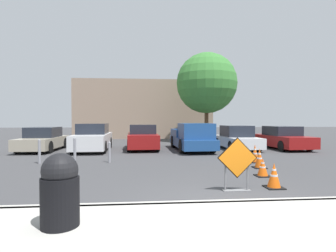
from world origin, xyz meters
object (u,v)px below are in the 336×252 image
road_closed_sign (237,162)px  parked_car_second (93,138)px  pickup_truck (192,138)px  bollard_second (75,150)px  bollard_nearest (109,151)px  traffic_cone_third (259,159)px  traffic_cone_fourth (255,154)px  parked_car_third (143,138)px  traffic_cone_nearest (274,176)px  parked_car_fifth (282,138)px  trash_bin (60,190)px  parked_car_nearest (43,140)px  bollard_third (39,151)px  parked_car_fourth (237,138)px  traffic_cone_second (263,167)px

road_closed_sign → parked_car_second: (-5.40, 9.24, 0.00)m
pickup_truck → road_closed_sign: bearing=84.4°
bollard_second → pickup_truck: bearing=34.9°
bollard_nearest → bollard_second: 1.43m
traffic_cone_third → traffic_cone_fourth: bearing=73.9°
parked_car_third → road_closed_sign: bearing=101.9°
traffic_cone_nearest → parked_car_fifth: bearing=60.4°
trash_bin → bollard_nearest: (-0.19, 7.00, -0.25)m
parked_car_nearest → pickup_truck: bearing=175.4°
road_closed_sign → bollard_third: size_ratio=1.35×
road_closed_sign → parked_car_fifth: (6.24, 9.28, -0.08)m
parked_car_third → parked_car_second: bearing=7.0°
parked_car_third → trash_bin: bearing=82.0°
parked_car_second → bollard_nearest: (1.57, -4.46, -0.26)m
bollard_second → parked_car_second: bearing=91.8°
traffic_cone_nearest → parked_car_fourth: size_ratio=0.16×
traffic_cone_nearest → bollard_third: size_ratio=0.65×
traffic_cone_fourth → bollard_nearest: size_ratio=0.86×
parked_car_third → bollard_third: (-4.20, -4.94, -0.17)m
traffic_cone_nearest → parked_car_nearest: bearing=135.5°
parked_car_nearest → parked_car_fifth: (14.55, -0.19, 0.01)m
parked_car_second → pickup_truck: pickup_truck is taller
parked_car_nearest → bollard_third: bearing=109.1°
traffic_cone_second → parked_car_fifth: bearing=57.8°
parked_car_third → trash_bin: parked_car_third is taller
traffic_cone_nearest → bollard_second: 7.82m
trash_bin → bollard_nearest: bearing=91.5°
traffic_cone_third → bollard_third: 8.82m
parked_car_third → parked_car_fifth: parked_car_third is taller
traffic_cone_second → parked_car_nearest: 12.51m
road_closed_sign → pickup_truck: (0.43, 8.76, -0.00)m
traffic_cone_fourth → parked_car_third: 7.26m
pickup_truck → traffic_cone_fourth: bearing=110.0°
parked_car_second → parked_car_fifth: 11.64m
bollard_third → road_closed_sign: bearing=-35.5°
bollard_third → parked_car_fifth: bearing=19.2°
traffic_cone_third → parked_car_third: parked_car_third is taller
road_closed_sign → trash_bin: 4.27m
traffic_cone_nearest → bollard_nearest: size_ratio=0.74×
traffic_cone_nearest → parked_car_fourth: bearing=76.2°
traffic_cone_nearest → bollard_second: bearing=144.4°
traffic_cone_second → traffic_cone_third: bearing=69.6°
traffic_cone_second → bollard_third: (-8.12, 3.15, 0.25)m
parked_car_nearest → parked_car_second: parked_car_second is taller
parked_car_fifth → bollard_second: parked_car_fifth is taller
parked_car_fourth → trash_bin: bearing=57.9°
bollard_nearest → parked_car_second: bearing=109.4°
traffic_cone_fourth → bollard_nearest: bollard_nearest is taller
traffic_cone_nearest → traffic_cone_third: bearing=73.0°
traffic_cone_nearest → traffic_cone_second: (0.34, 1.41, -0.04)m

